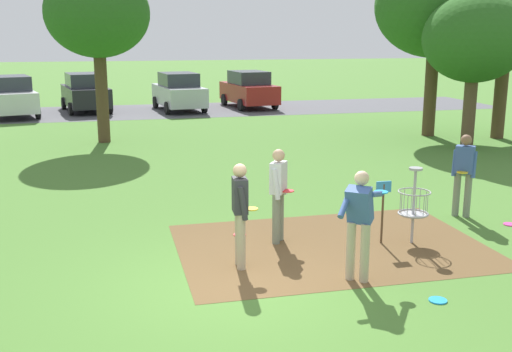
{
  "coord_description": "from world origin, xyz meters",
  "views": [
    {
      "loc": [
        -1.69,
        -8.41,
        3.69
      ],
      "look_at": [
        1.01,
        2.84,
        1.0
      ],
      "focal_mm": 43.05,
      "sensor_mm": 36.0,
      "label": 1
    }
  ],
  "objects_px": {
    "frisbee_mid_grass": "(240,235)",
    "player_waiting_right": "(278,190)",
    "player_waiting_left": "(240,209)",
    "tree_near_right": "(436,6)",
    "parked_car_rightmost": "(249,89)",
    "parked_car_center_left": "(85,92)",
    "frisbee_by_tee": "(510,224)",
    "tree_mid_right": "(508,15)",
    "parked_car_leftmost": "(11,96)",
    "player_throwing": "(360,219)",
    "tree_mid_left": "(97,14)",
    "player_foreground_watching": "(464,171)",
    "parked_car_center_right": "(179,92)",
    "frisbee_near_basket": "(438,300)",
    "tree_near_left": "(475,39)",
    "disc_golf_basket": "(410,202)"
  },
  "relations": [
    {
      "from": "disc_golf_basket",
      "to": "player_waiting_right",
      "type": "relative_size",
      "value": 0.81
    },
    {
      "from": "player_waiting_left",
      "to": "frisbee_by_tee",
      "type": "bearing_deg",
      "value": 9.48
    },
    {
      "from": "player_waiting_right",
      "to": "tree_near_right",
      "type": "bearing_deg",
      "value": 49.85
    },
    {
      "from": "player_waiting_right",
      "to": "frisbee_by_tee",
      "type": "relative_size",
      "value": 7.03
    },
    {
      "from": "tree_near_right",
      "to": "parked_car_center_right",
      "type": "xyz_separation_m",
      "value": [
        -8.12,
        9.76,
        -3.72
      ]
    },
    {
      "from": "tree_near_right",
      "to": "player_throwing",
      "type": "bearing_deg",
      "value": -122.93
    },
    {
      "from": "player_foreground_watching",
      "to": "frisbee_near_basket",
      "type": "xyz_separation_m",
      "value": [
        -2.58,
        -3.63,
        -0.96
      ]
    },
    {
      "from": "player_throwing",
      "to": "frisbee_mid_grass",
      "type": "height_order",
      "value": "player_throwing"
    },
    {
      "from": "player_waiting_right",
      "to": "player_throwing",
      "type": "bearing_deg",
      "value": -70.74
    },
    {
      "from": "player_waiting_right",
      "to": "tree_mid_right",
      "type": "height_order",
      "value": "tree_mid_right"
    },
    {
      "from": "frisbee_mid_grass",
      "to": "parked_car_leftmost",
      "type": "distance_m",
      "value": 20.06
    },
    {
      "from": "tree_near_right",
      "to": "parked_car_rightmost",
      "type": "bearing_deg",
      "value": 113.64
    },
    {
      "from": "player_waiting_right",
      "to": "parked_car_center_left",
      "type": "relative_size",
      "value": 0.38
    },
    {
      "from": "tree_mid_right",
      "to": "parked_car_leftmost",
      "type": "bearing_deg",
      "value": 150.01
    },
    {
      "from": "player_waiting_left",
      "to": "disc_golf_basket",
      "type": "bearing_deg",
      "value": 7.8
    },
    {
      "from": "player_waiting_right",
      "to": "frisbee_near_basket",
      "type": "bearing_deg",
      "value": -63.03
    },
    {
      "from": "tree_near_right",
      "to": "parked_car_center_left",
      "type": "distance_m",
      "value": 16.76
    },
    {
      "from": "tree_mid_left",
      "to": "parked_car_leftmost",
      "type": "height_order",
      "value": "tree_mid_left"
    },
    {
      "from": "player_foreground_watching",
      "to": "parked_car_center_right",
      "type": "distance_m",
      "value": 19.67
    },
    {
      "from": "frisbee_by_tee",
      "to": "tree_mid_left",
      "type": "height_order",
      "value": "tree_mid_left"
    },
    {
      "from": "tree_near_right",
      "to": "tree_mid_left",
      "type": "relative_size",
      "value": 1.11
    },
    {
      "from": "player_waiting_left",
      "to": "tree_near_left",
      "type": "height_order",
      "value": "tree_near_left"
    },
    {
      "from": "frisbee_mid_grass",
      "to": "player_waiting_right",
      "type": "bearing_deg",
      "value": -40.62
    },
    {
      "from": "frisbee_near_basket",
      "to": "frisbee_mid_grass",
      "type": "distance_m",
      "value": 4.09
    },
    {
      "from": "tree_mid_right",
      "to": "frisbee_by_tee",
      "type": "bearing_deg",
      "value": -123.24
    },
    {
      "from": "frisbee_mid_grass",
      "to": "parked_car_rightmost",
      "type": "xyz_separation_m",
      "value": [
        4.74,
        19.96,
        0.91
      ]
    },
    {
      "from": "player_waiting_left",
      "to": "frisbee_mid_grass",
      "type": "distance_m",
      "value": 1.86
    },
    {
      "from": "disc_golf_basket",
      "to": "player_throwing",
      "type": "distance_m",
      "value": 2.12
    },
    {
      "from": "parked_car_leftmost",
      "to": "tree_mid_left",
      "type": "bearing_deg",
      "value": -62.69
    },
    {
      "from": "parked_car_leftmost",
      "to": "parked_car_center_left",
      "type": "relative_size",
      "value": 1.01
    },
    {
      "from": "player_foreground_watching",
      "to": "frisbee_mid_grass",
      "type": "relative_size",
      "value": 7.2
    },
    {
      "from": "player_foreground_watching",
      "to": "frisbee_near_basket",
      "type": "distance_m",
      "value": 4.56
    },
    {
      "from": "frisbee_by_tee",
      "to": "tree_mid_right",
      "type": "relative_size",
      "value": 0.04
    },
    {
      "from": "player_waiting_right",
      "to": "parked_car_rightmost",
      "type": "height_order",
      "value": "parked_car_rightmost"
    },
    {
      "from": "player_waiting_right",
      "to": "parked_car_leftmost",
      "type": "height_order",
      "value": "parked_car_leftmost"
    },
    {
      "from": "frisbee_near_basket",
      "to": "frisbee_mid_grass",
      "type": "xyz_separation_m",
      "value": [
        -2.12,
        3.5,
        0.0
      ]
    },
    {
      "from": "player_waiting_right",
      "to": "tree_mid_left",
      "type": "distance_m",
      "value": 12.45
    },
    {
      "from": "player_throwing",
      "to": "player_waiting_right",
      "type": "xyz_separation_m",
      "value": [
        -0.7,
        2.01,
        -0.02
      ]
    },
    {
      "from": "frisbee_near_basket",
      "to": "parked_car_center_left",
      "type": "xyz_separation_m",
      "value": [
        -5.44,
        23.68,
        0.91
      ]
    },
    {
      "from": "parked_car_leftmost",
      "to": "player_throwing",
      "type": "bearing_deg",
      "value": -69.93
    },
    {
      "from": "player_waiting_left",
      "to": "tree_near_right",
      "type": "bearing_deg",
      "value": 49.73
    },
    {
      "from": "player_foreground_watching",
      "to": "parked_car_center_right",
      "type": "xyz_separation_m",
      "value": [
        -3.59,
        19.34,
        -0.05
      ]
    },
    {
      "from": "player_foreground_watching",
      "to": "frisbee_by_tee",
      "type": "height_order",
      "value": "player_foreground_watching"
    },
    {
      "from": "tree_mid_left",
      "to": "parked_car_center_right",
      "type": "xyz_separation_m",
      "value": [
        3.58,
        8.4,
        -3.4
      ]
    },
    {
      "from": "disc_golf_basket",
      "to": "frisbee_mid_grass",
      "type": "distance_m",
      "value": 3.18
    },
    {
      "from": "frisbee_near_basket",
      "to": "parked_car_center_right",
      "type": "distance_m",
      "value": 23.01
    },
    {
      "from": "player_foreground_watching",
      "to": "player_waiting_right",
      "type": "xyz_separation_m",
      "value": [
        -4.1,
        -0.65,
        0.0
      ]
    },
    {
      "from": "parked_car_rightmost",
      "to": "player_throwing",
      "type": "bearing_deg",
      "value": -98.69
    },
    {
      "from": "frisbee_by_tee",
      "to": "parked_car_center_right",
      "type": "xyz_separation_m",
      "value": [
        -4.22,
        20.09,
        0.91
      ]
    },
    {
      "from": "parked_car_rightmost",
      "to": "parked_car_center_left",
      "type": "bearing_deg",
      "value": 178.44
    }
  ]
}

